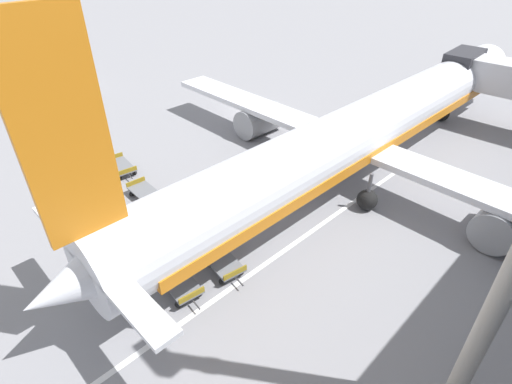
% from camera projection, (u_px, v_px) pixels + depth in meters
% --- Properties ---
extents(ground_plane, '(500.00, 500.00, 0.00)m').
position_uv_depth(ground_plane, '(254.00, 112.00, 40.52)').
color(ground_plane, gray).
extents(airplane, '(38.83, 47.64, 14.08)m').
position_uv_depth(airplane, '(366.00, 130.00, 28.76)').
color(airplane, silver).
rests_on(airplane, ground_plane).
extents(service_van, '(4.99, 3.70, 2.35)m').
position_uv_depth(service_van, '(63.00, 81.00, 44.88)').
color(service_van, white).
rests_on(service_van, ground_plane).
extents(baggage_dolly_row_near_col_a, '(3.56, 1.84, 0.92)m').
position_uv_depth(baggage_dolly_row_near_col_a, '(87.00, 178.00, 29.15)').
color(baggage_dolly_row_near_col_a, slate).
rests_on(baggage_dolly_row_near_col_a, ground_plane).
extents(baggage_dolly_row_near_col_b, '(3.53, 1.67, 0.92)m').
position_uv_depth(baggage_dolly_row_near_col_b, '(109.00, 207.00, 26.18)').
color(baggage_dolly_row_near_col_b, slate).
rests_on(baggage_dolly_row_near_col_b, ground_plane).
extents(baggage_dolly_row_near_col_c, '(3.56, 1.81, 0.92)m').
position_uv_depth(baggage_dolly_row_near_col_c, '(141.00, 241.00, 23.35)').
color(baggage_dolly_row_near_col_c, slate).
rests_on(baggage_dolly_row_near_col_c, ground_plane).
extents(baggage_dolly_row_near_col_d, '(3.56, 1.83, 0.92)m').
position_uv_depth(baggage_dolly_row_near_col_d, '(179.00, 283.00, 20.60)').
color(baggage_dolly_row_near_col_d, slate).
rests_on(baggage_dolly_row_near_col_d, ground_plane).
extents(baggage_dolly_row_mid_a_col_a, '(3.56, 1.82, 0.92)m').
position_uv_depth(baggage_dolly_row_mid_a_col_a, '(121.00, 167.00, 30.49)').
color(baggage_dolly_row_mid_a_col_a, slate).
rests_on(baggage_dolly_row_mid_a_col_a, ground_plane).
extents(baggage_dolly_row_mid_a_col_b, '(3.53, 1.68, 0.92)m').
position_uv_depth(baggage_dolly_row_mid_a_col_b, '(146.00, 193.00, 27.48)').
color(baggage_dolly_row_mid_a_col_b, slate).
rests_on(baggage_dolly_row_mid_a_col_b, ground_plane).
extents(baggage_dolly_row_mid_a_col_c, '(3.53, 1.68, 0.92)m').
position_uv_depth(baggage_dolly_row_mid_a_col_c, '(177.00, 224.00, 24.68)').
color(baggage_dolly_row_mid_a_col_c, slate).
rests_on(baggage_dolly_row_mid_a_col_c, ground_plane).
extents(baggage_dolly_row_mid_a_col_d, '(3.57, 1.88, 0.92)m').
position_uv_depth(baggage_dolly_row_mid_a_col_d, '(222.00, 262.00, 21.88)').
color(baggage_dolly_row_mid_a_col_d, slate).
rests_on(baggage_dolly_row_mid_a_col_d, ground_plane).
extents(stand_guidance_stripe, '(0.70, 25.06, 0.01)m').
position_uv_depth(stand_guidance_stripe, '(291.00, 246.00, 23.67)').
color(stand_guidance_stripe, white).
rests_on(stand_guidance_stripe, ground_plane).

